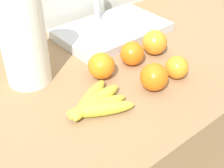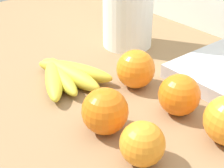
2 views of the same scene
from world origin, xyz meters
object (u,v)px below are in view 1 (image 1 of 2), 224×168
orange_right (177,67)px  sink_basin (112,29)px  orange_back_left (132,53)px  banana_bunch (95,104)px  orange_center (154,77)px  orange_front (101,66)px  orange_back_right (155,42)px  paper_towel_roll (23,37)px

orange_right → sink_basin: size_ratio=0.17×
orange_back_left → orange_right: (0.05, -0.14, -0.00)m
banana_bunch → orange_center: bearing=-10.4°
orange_front → orange_back_right: bearing=-0.6°
orange_right → orange_back_right: (0.05, 0.14, 0.01)m
orange_back_left → paper_towel_roll: paper_towel_roll is taller
banana_bunch → orange_back_right: size_ratio=2.25×
orange_back_left → paper_towel_roll: (-0.30, 0.13, 0.11)m
orange_right → orange_back_right: orange_back_right is taller
orange_center → sink_basin: 0.37m
orange_center → sink_basin: (0.13, 0.34, -0.02)m
banana_bunch → orange_right: 0.28m
banana_bunch → paper_towel_roll: size_ratio=0.59×
orange_back_left → paper_towel_roll: bearing=155.9°
paper_towel_roll → sink_basin: bearing=10.7°
sink_basin → orange_front: bearing=-136.2°
orange_center → orange_back_left: bearing=73.0°
banana_bunch → orange_front: (0.11, 0.11, 0.02)m
sink_basin → orange_back_left: bearing=-113.2°
banana_bunch → paper_towel_roll: (-0.07, 0.24, 0.13)m
orange_back_right → sink_basin: size_ratio=0.21×
orange_right → sink_basin: bearing=84.1°
orange_right → paper_towel_roll: (-0.35, 0.27, 0.11)m
orange_back_right → sink_basin: sink_basin is taller
banana_bunch → sink_basin: sink_basin is taller
orange_back_left → sink_basin: size_ratio=0.19×
paper_towel_roll → orange_back_right: bearing=-18.1°
sink_basin → banana_bunch: bearing=-135.6°
paper_towel_roll → sink_basin: (0.38, 0.07, -0.13)m
paper_towel_roll → orange_front: bearing=-36.6°
orange_front → paper_towel_roll: paper_towel_roll is taller
orange_right → orange_back_right: size_ratio=0.84×
orange_back_left → orange_right: 0.15m
banana_bunch → orange_right: orange_right is taller
orange_right → sink_basin: sink_basin is taller
orange_back_right → orange_front: bearing=179.4°
orange_center → orange_right: bearing=-1.9°
orange_back_left → orange_back_right: (0.10, 0.00, 0.00)m
orange_front → sink_basin: sink_basin is taller
orange_center → banana_bunch: bearing=169.6°
paper_towel_roll → orange_center: bearing=-47.0°
orange_right → orange_front: bearing=140.1°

